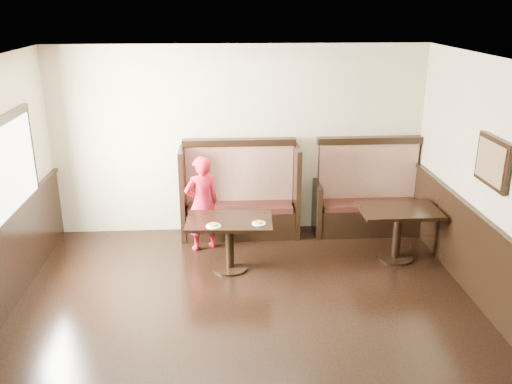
{
  "coord_description": "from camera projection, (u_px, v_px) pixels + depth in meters",
  "views": [
    {
      "loc": [
        -0.24,
        -4.32,
        3.38
      ],
      "look_at": [
        0.18,
        2.35,
        1.0
      ],
      "focal_mm": 38.0,
      "sensor_mm": 36.0,
      "label": 1
    }
  ],
  "objects": [
    {
      "name": "table_neighbor",
      "position": [
        398.0,
        222.0,
        7.32
      ],
      "size": [
        1.06,
        0.7,
        0.73
      ],
      "rotation": [
        0.0,
        0.0,
        0.01
      ],
      "color": "black",
      "rests_on": "ground"
    },
    {
      "name": "pizza_plate_right",
      "position": [
        259.0,
        223.0,
        6.85
      ],
      "size": [
        0.18,
        0.18,
        0.03
      ],
      "color": "white",
      "rests_on": "table_main"
    },
    {
      "name": "booth_neighbor",
      "position": [
        368.0,
        201.0,
        8.26
      ],
      "size": [
        1.65,
        0.72,
        1.45
      ],
      "color": "black",
      "rests_on": "ground"
    },
    {
      "name": "pizza_plate_left",
      "position": [
        214.0,
        225.0,
        6.77
      ],
      "size": [
        0.19,
        0.19,
        0.04
      ],
      "color": "white",
      "rests_on": "table_main"
    },
    {
      "name": "child",
      "position": [
        202.0,
        203.0,
        7.57
      ],
      "size": [
        0.59,
        0.5,
        1.38
      ],
      "primitive_type": "imported",
      "rotation": [
        0.0,
        0.0,
        3.55
      ],
      "color": "red",
      "rests_on": "ground"
    },
    {
      "name": "booth_main",
      "position": [
        240.0,
        201.0,
        8.13
      ],
      "size": [
        1.75,
        0.72,
        1.45
      ],
      "color": "black",
      "rests_on": "ground"
    },
    {
      "name": "room_shell",
      "position": [
        220.0,
        297.0,
        5.23
      ],
      "size": [
        7.0,
        7.0,
        7.0
      ],
      "color": "#C4B78E",
      "rests_on": "ground"
    },
    {
      "name": "ground",
      "position": [
        252.0,
        372.0,
        5.21
      ],
      "size": [
        7.0,
        7.0,
        0.0
      ],
      "primitive_type": "plane",
      "color": "black",
      "rests_on": "ground"
    },
    {
      "name": "table_main",
      "position": [
        230.0,
        231.0,
        7.04
      ],
      "size": [
        1.14,
        0.75,
        0.7
      ],
      "rotation": [
        0.0,
        0.0,
        -0.06
      ],
      "color": "black",
      "rests_on": "ground"
    }
  ]
}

